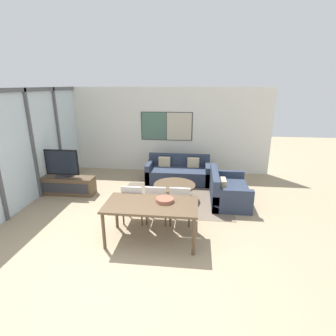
# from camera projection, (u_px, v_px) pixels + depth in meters

# --- Properties ---
(ground_plane) EXTENTS (24.00, 24.00, 0.00)m
(ground_plane) POSITION_uv_depth(u_px,v_px,m) (122.00, 269.00, 4.27)
(ground_plane) COLOR #9E896B
(wall_back) EXTENTS (7.03, 0.09, 2.80)m
(wall_back) POSITION_uv_depth(u_px,v_px,m) (163.00, 130.00, 8.73)
(wall_back) COLOR silver
(wall_back) RESTS_ON ground_plane
(window_wall_left) EXTENTS (0.07, 5.16, 2.80)m
(window_wall_left) POSITION_uv_depth(u_px,v_px,m) (31.00, 140.00, 6.57)
(window_wall_left) COLOR silver
(window_wall_left) RESTS_ON ground_plane
(area_rug) EXTENTS (2.92, 2.14, 0.01)m
(area_rug) POSITION_uv_depth(u_px,v_px,m) (174.00, 199.00, 6.86)
(area_rug) COLOR #706051
(area_rug) RESTS_ON ground_plane
(tv_console) EXTENTS (1.65, 0.43, 0.49)m
(tv_console) POSITION_uv_depth(u_px,v_px,m) (65.00, 185.00, 7.14)
(tv_console) COLOR brown
(tv_console) RESTS_ON ground_plane
(television) EXTENTS (0.92, 0.20, 0.76)m
(television) POSITION_uv_depth(u_px,v_px,m) (62.00, 164.00, 6.96)
(television) COLOR #2D2D33
(television) RESTS_ON tv_console
(sofa_main) EXTENTS (1.91, 0.92, 0.79)m
(sofa_main) POSITION_uv_depth(u_px,v_px,m) (178.00, 173.00, 8.10)
(sofa_main) COLOR #2D384C
(sofa_main) RESTS_ON ground_plane
(sofa_side) EXTENTS (0.92, 1.51, 0.79)m
(sofa_side) POSITION_uv_depth(u_px,v_px,m) (226.00, 191.00, 6.67)
(sofa_side) COLOR #2D384C
(sofa_side) RESTS_ON ground_plane
(coffee_table) EXTENTS (1.08, 1.08, 0.41)m
(coffee_table) POSITION_uv_depth(u_px,v_px,m) (174.00, 188.00, 6.77)
(coffee_table) COLOR brown
(coffee_table) RESTS_ON ground_plane
(dining_table) EXTENTS (1.73, 0.89, 0.76)m
(dining_table) POSITION_uv_depth(u_px,v_px,m) (151.00, 207.00, 4.86)
(dining_table) COLOR brown
(dining_table) RESTS_ON ground_plane
(dining_chair_left) EXTENTS (0.46, 0.46, 0.88)m
(dining_chair_left) POSITION_uv_depth(u_px,v_px,m) (133.00, 202.00, 5.56)
(dining_chair_left) COLOR beige
(dining_chair_left) RESTS_ON ground_plane
(dining_chair_centre) EXTENTS (0.46, 0.46, 0.88)m
(dining_chair_centre) POSITION_uv_depth(u_px,v_px,m) (157.00, 202.00, 5.54)
(dining_chair_centre) COLOR beige
(dining_chair_centre) RESTS_ON ground_plane
(dining_chair_right) EXTENTS (0.46, 0.46, 0.88)m
(dining_chair_right) POSITION_uv_depth(u_px,v_px,m) (180.00, 203.00, 5.51)
(dining_chair_right) COLOR beige
(dining_chair_right) RESTS_ON ground_plane
(fruit_bowl) EXTENTS (0.34, 0.34, 0.07)m
(fruit_bowl) POSITION_uv_depth(u_px,v_px,m) (165.00, 200.00, 4.92)
(fruit_bowl) COLOR #995642
(fruit_bowl) RESTS_ON dining_table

